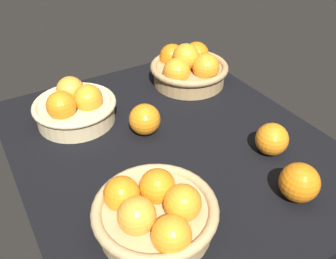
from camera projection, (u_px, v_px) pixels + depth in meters
market_tray at (170, 147)px, 89.34cm from camera, size 84.00×72.00×3.00cm
basket_near_right at (155, 212)px, 65.06cm from camera, size 23.40×23.40×10.44cm
basket_far_left at (188, 68)px, 110.21cm from camera, size 24.11×24.11×12.89cm
basket_near_left at (75, 107)px, 93.51cm from camera, size 21.74×21.74×11.08cm
loose_orange_front_gap at (299, 182)px, 71.56cm from camera, size 8.14×8.14×8.14cm
loose_orange_back_gap at (272, 139)px, 83.27cm from camera, size 7.73×7.73×7.73cm
loose_orange_side_gap at (145, 119)px, 89.57cm from camera, size 8.01×8.01×8.01cm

